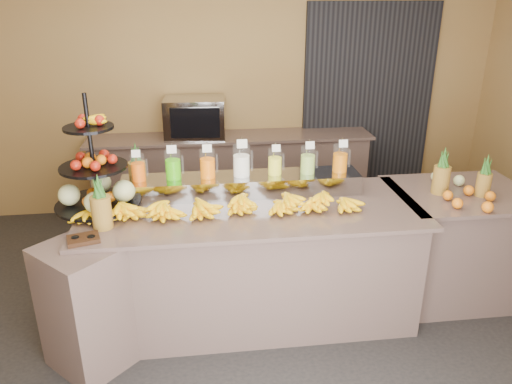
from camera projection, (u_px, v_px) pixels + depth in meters
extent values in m
plane|color=black|center=(257.00, 337.00, 3.75)|extent=(6.00, 6.00, 0.00)
cube|color=olive|center=(228.00, 88.00, 5.52)|extent=(6.00, 0.02, 2.80)
cube|color=black|center=(367.00, 103.00, 5.73)|extent=(1.50, 0.06, 2.20)
cube|color=gray|center=(252.00, 264.00, 3.85)|extent=(2.40, 0.90, 0.90)
cube|color=gray|center=(251.00, 210.00, 3.68)|extent=(2.50, 1.00, 0.03)
cube|color=gray|center=(89.00, 306.00, 3.35)|extent=(0.71, 0.71, 0.90)
cube|color=gray|center=(453.00, 245.00, 4.14)|extent=(1.00, 0.80, 0.90)
cube|color=gray|center=(462.00, 193.00, 3.96)|extent=(1.08, 0.88, 0.03)
cube|color=gray|center=(232.00, 176.00, 5.64)|extent=(3.00, 0.50, 0.90)
cube|color=gray|center=(231.00, 137.00, 5.46)|extent=(3.10, 0.55, 0.03)
cube|color=gray|center=(242.00, 185.00, 3.89)|extent=(1.85, 0.30, 0.15)
cylinder|color=silver|center=(138.00, 168.00, 3.74)|extent=(0.11, 0.11, 0.20)
cylinder|color=#E75100|center=(138.00, 172.00, 3.75)|extent=(0.10, 0.10, 0.14)
cylinder|color=gray|center=(136.00, 162.00, 3.73)|extent=(0.01, 0.01, 0.24)
cube|color=white|center=(136.00, 154.00, 3.64)|extent=(0.06, 0.02, 0.05)
cylinder|color=silver|center=(173.00, 165.00, 3.76)|extent=(0.12, 0.12, 0.22)
cylinder|color=#35BB02|center=(173.00, 169.00, 3.78)|extent=(0.11, 0.11, 0.15)
cylinder|color=gray|center=(171.00, 158.00, 3.75)|extent=(0.01, 0.01, 0.26)
cube|color=white|center=(172.00, 149.00, 3.66)|extent=(0.07, 0.02, 0.06)
cylinder|color=silver|center=(207.00, 164.00, 3.79)|extent=(0.12, 0.12, 0.22)
cylinder|color=#FF6E00|center=(208.00, 168.00, 3.81)|extent=(0.11, 0.11, 0.15)
cylinder|color=gray|center=(205.00, 157.00, 3.78)|extent=(0.01, 0.01, 0.26)
cube|color=white|center=(207.00, 148.00, 3.69)|extent=(0.07, 0.02, 0.06)
cylinder|color=silver|center=(241.00, 161.00, 3.82)|extent=(0.13, 0.13, 0.24)
cylinder|color=white|center=(242.00, 166.00, 3.83)|extent=(0.12, 0.12, 0.17)
cylinder|color=gray|center=(239.00, 154.00, 3.80)|extent=(0.01, 0.01, 0.29)
cube|color=white|center=(242.00, 144.00, 3.70)|extent=(0.08, 0.02, 0.07)
cylinder|color=silver|center=(275.00, 162.00, 3.86)|extent=(0.11, 0.11, 0.20)
cylinder|color=yellow|center=(275.00, 166.00, 3.87)|extent=(0.10, 0.10, 0.14)
cylinder|color=gray|center=(273.00, 156.00, 3.85)|extent=(0.01, 0.01, 0.24)
cube|color=white|center=(276.00, 148.00, 3.76)|extent=(0.06, 0.02, 0.05)
cylinder|color=silver|center=(308.00, 160.00, 3.88)|extent=(0.12, 0.12, 0.21)
cylinder|color=#90BA4A|center=(308.00, 164.00, 3.90)|extent=(0.11, 0.11, 0.15)
cylinder|color=gray|center=(306.00, 154.00, 3.87)|extent=(0.01, 0.01, 0.25)
cube|color=white|center=(310.00, 145.00, 3.78)|extent=(0.07, 0.02, 0.06)
cylinder|color=silver|center=(340.00, 158.00, 3.91)|extent=(0.12, 0.12, 0.22)
cylinder|color=#D66700|center=(340.00, 163.00, 3.93)|extent=(0.11, 0.11, 0.15)
cylinder|color=gray|center=(338.00, 152.00, 3.90)|extent=(0.01, 0.01, 0.26)
cube|color=white|center=(343.00, 144.00, 3.81)|extent=(0.07, 0.02, 0.06)
ellipsoid|color=yellow|center=(91.00, 212.00, 3.47)|extent=(0.25, 0.19, 0.10)
ellipsoid|color=yellow|center=(129.00, 210.00, 3.50)|extent=(0.25, 0.19, 0.10)
ellipsoid|color=yellow|center=(167.00, 209.00, 3.53)|extent=(0.25, 0.19, 0.10)
ellipsoid|color=yellow|center=(204.00, 207.00, 3.56)|extent=(0.25, 0.19, 0.10)
ellipsoid|color=yellow|center=(240.00, 205.00, 3.59)|extent=(0.25, 0.19, 0.10)
ellipsoid|color=yellow|center=(276.00, 203.00, 3.62)|extent=(0.25, 0.19, 0.10)
ellipsoid|color=yellow|center=(311.00, 201.00, 3.65)|extent=(0.25, 0.19, 0.10)
ellipsoid|color=yellow|center=(346.00, 199.00, 3.68)|extent=(0.25, 0.19, 0.10)
ellipsoid|color=yellow|center=(117.00, 201.00, 3.46)|extent=(0.21, 0.17, 0.09)
ellipsoid|color=yellow|center=(159.00, 199.00, 3.50)|extent=(0.21, 0.17, 0.09)
ellipsoid|color=yellow|center=(201.00, 197.00, 3.53)|extent=(0.21, 0.17, 0.09)
ellipsoid|color=yellow|center=(242.00, 195.00, 3.56)|extent=(0.21, 0.17, 0.09)
ellipsoid|color=yellow|center=(283.00, 193.00, 3.60)|extent=(0.21, 0.17, 0.09)
ellipsoid|color=yellow|center=(322.00, 192.00, 3.63)|extent=(0.21, 0.17, 0.09)
cylinder|color=black|center=(92.00, 154.00, 3.48)|extent=(0.03, 0.03, 0.85)
cylinder|color=black|center=(98.00, 204.00, 3.62)|extent=(0.63, 0.63, 0.02)
cylinder|color=black|center=(94.00, 167.00, 3.51)|extent=(0.49, 0.49, 0.02)
cylinder|color=black|center=(88.00, 128.00, 3.40)|extent=(0.35, 0.35, 0.02)
sphere|color=beige|center=(124.00, 191.00, 3.61)|extent=(0.16, 0.16, 0.16)
sphere|color=maroon|center=(112.00, 160.00, 3.51)|extent=(0.08, 0.08, 0.08)
sphere|color=orange|center=(84.00, 198.00, 3.59)|extent=(0.09, 0.09, 0.09)
cube|color=black|center=(83.00, 239.00, 3.18)|extent=(0.23, 0.20, 0.03)
cylinder|color=brown|center=(102.00, 212.00, 3.32)|extent=(0.13, 0.13, 0.23)
cone|color=#214C19|center=(98.00, 185.00, 3.25)|extent=(0.07, 0.07, 0.16)
cylinder|color=brown|center=(138.00, 177.00, 3.91)|extent=(0.13, 0.13, 0.25)
cone|color=#214C19|center=(136.00, 152.00, 3.83)|extent=(0.07, 0.07, 0.16)
cylinder|color=brown|center=(441.00, 180.00, 3.89)|extent=(0.12, 0.12, 0.22)
cylinder|color=brown|center=(483.00, 184.00, 3.85)|extent=(0.11, 0.11, 0.18)
ellipsoid|color=orange|center=(471.00, 198.00, 3.72)|extent=(0.33, 0.22, 0.08)
cube|color=gray|center=(195.00, 118.00, 5.33)|extent=(0.66, 0.48, 0.42)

